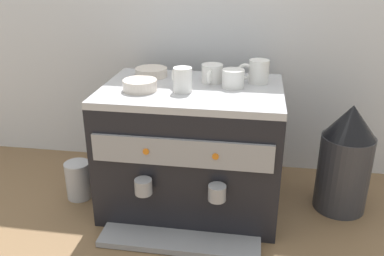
{
  "coord_description": "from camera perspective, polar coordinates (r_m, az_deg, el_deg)",
  "views": [
    {
      "loc": [
        0.21,
        -1.33,
        0.87
      ],
      "look_at": [
        0.0,
        0.0,
        0.3
      ],
      "focal_mm": 38.5,
      "sensor_mm": 36.0,
      "label": 1
    }
  ],
  "objects": [
    {
      "name": "espresso_machine",
      "position": [
        1.49,
        -0.03,
        -2.78
      ],
      "size": [
        0.62,
        0.54,
        0.45
      ],
      "color": "black",
      "rests_on": "ground_plane"
    },
    {
      "name": "coffee_grinder",
      "position": [
        1.57,
        20.48,
        -4.06
      ],
      "size": [
        0.18,
        0.18,
        0.4
      ],
      "color": "#333338",
      "rests_on": "ground_plane"
    },
    {
      "name": "ground_plane",
      "position": [
        1.61,
        -0.0,
        -9.98
      ],
      "size": [
        4.0,
        4.0,
        0.0
      ],
      "primitive_type": "plane",
      "color": "brown"
    },
    {
      "name": "milk_pitcher",
      "position": [
        1.65,
        -15.45,
        -6.96
      ],
      "size": [
        0.1,
        0.1,
        0.15
      ],
      "primitive_type": "cylinder",
      "color": "#B7B7BC",
      "rests_on": "ground_plane"
    },
    {
      "name": "ceramic_bowl_0",
      "position": [
        1.55,
        -5.65,
        7.68
      ],
      "size": [
        0.12,
        0.12,
        0.03
      ],
      "color": "beige",
      "rests_on": "espresso_machine"
    },
    {
      "name": "ceramic_cup_3",
      "position": [
        1.36,
        -1.4,
        6.74
      ],
      "size": [
        0.08,
        0.09,
        0.08
      ],
      "color": "white",
      "rests_on": "espresso_machine"
    },
    {
      "name": "ceramic_cup_2",
      "position": [
        1.41,
        5.77,
        6.88
      ],
      "size": [
        0.08,
        0.11,
        0.06
      ],
      "color": "white",
      "rests_on": "espresso_machine"
    },
    {
      "name": "ceramic_cup_0",
      "position": [
        1.46,
        2.79,
        7.53
      ],
      "size": [
        0.08,
        0.11,
        0.06
      ],
      "color": "white",
      "rests_on": "espresso_machine"
    },
    {
      "name": "ceramic_cup_1",
      "position": [
        1.47,
        9.06,
        7.74
      ],
      "size": [
        0.11,
        0.07,
        0.08
      ],
      "color": "white",
      "rests_on": "espresso_machine"
    },
    {
      "name": "tiled_backsplash_wall",
      "position": [
        1.72,
        1.87,
        12.96
      ],
      "size": [
        2.8,
        0.03,
        1.15
      ],
      "primitive_type": "cube",
      "color": "silver",
      "rests_on": "ground_plane"
    },
    {
      "name": "ceramic_bowl_1",
      "position": [
        1.38,
        -7.22,
        5.88
      ],
      "size": [
        0.11,
        0.11,
        0.04
      ],
      "color": "beige",
      "rests_on": "espresso_machine"
    }
  ]
}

